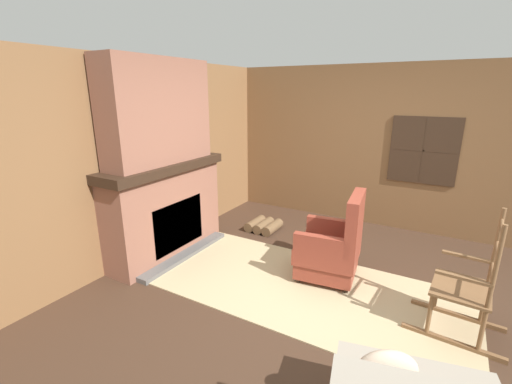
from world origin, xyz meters
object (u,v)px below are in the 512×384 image
(oil_lamp_vase, at_px, (113,165))
(armchair, at_px, (332,249))
(firewood_stack, at_px, (264,225))
(rocking_chair, at_px, (466,292))
(storage_case, at_px, (173,155))

(oil_lamp_vase, bearing_deg, armchair, 27.51)
(firewood_stack, distance_m, oil_lamp_vase, 2.46)
(firewood_stack, bearing_deg, rocking_chair, -24.21)
(rocking_chair, xyz_separation_m, storage_case, (-3.44, 0.14, 0.88))
(armchair, height_order, storage_case, storage_case)
(armchair, bearing_deg, oil_lamp_vase, 20.72)
(rocking_chair, height_order, oil_lamp_vase, oil_lamp_vase)
(rocking_chair, height_order, storage_case, storage_case)
(armchair, bearing_deg, firewood_stack, -39.07)
(armchair, height_order, oil_lamp_vase, oil_lamp_vase)
(armchair, height_order, firewood_stack, armchair)
(armchair, xyz_separation_m, rocking_chair, (1.30, -0.34, 0.04))
(oil_lamp_vase, relative_size, storage_case, 0.91)
(rocking_chair, height_order, firewood_stack, rocking_chair)
(firewood_stack, distance_m, storage_case, 1.79)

